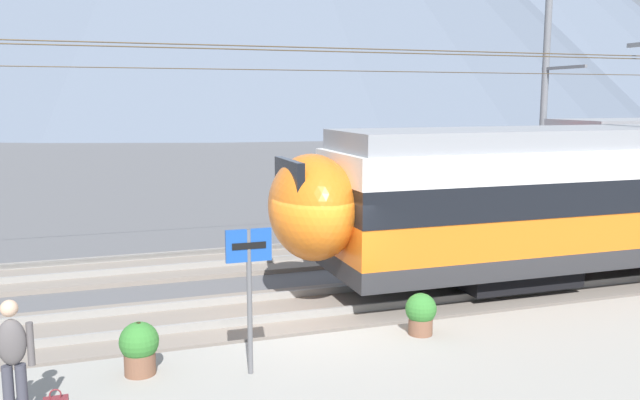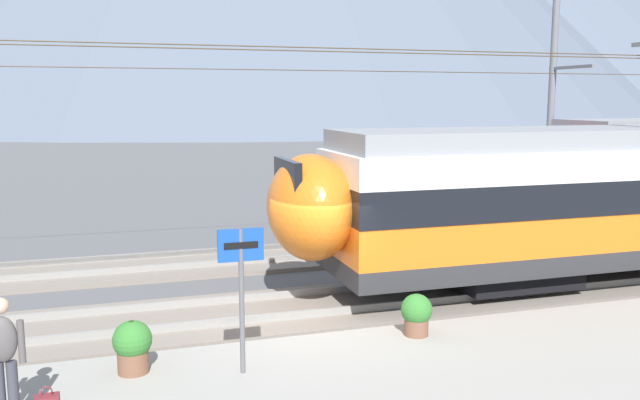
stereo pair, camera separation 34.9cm
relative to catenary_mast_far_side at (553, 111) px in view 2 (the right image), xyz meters
The scene contains 8 objects.
ground_plane 14.18m from the catenary_mast_far_side, 145.08° to the right, with size 400.00×400.00×0.00m, color #565659.
track_near 13.49m from the catenary_mast_far_side, 149.86° to the right, with size 120.00×3.00×0.28m.
track_far 11.97m from the catenary_mast_far_side, behind, with size 120.00×3.00×0.28m.
catenary_mast_far_side is the anchor object (origin of this frame).
platform_sign 16.35m from the catenary_mast_far_side, 142.20° to the right, with size 0.70×0.08×2.28m.
passenger_walking 19.43m from the catenary_mast_far_side, 146.65° to the right, with size 0.53×0.22×1.69m.
potted_plant_platform_edge 17.55m from the catenary_mast_far_side, 146.88° to the right, with size 0.60×0.60×0.83m.
potted_plant_by_shelter 13.68m from the catenary_mast_far_side, 135.88° to the right, with size 0.56×0.56×0.76m.
Camera 2 is at (-3.43, -11.82, 4.54)m, focal length 37.07 mm.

